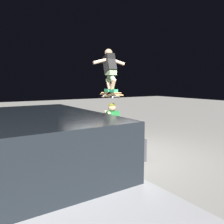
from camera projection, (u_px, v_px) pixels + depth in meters
name	position (u px, v px, depth m)	size (l,w,h in m)	color
ground_plane	(121.00, 155.00, 6.22)	(40.00, 40.00, 0.00)	gray
ledge_box_main	(118.00, 142.00, 6.44)	(2.01, 0.62, 0.54)	#38383D
person_sitting_on_ledge	(108.00, 126.00, 6.06)	(0.60, 0.78, 1.38)	#2D3856
skateboard	(111.00, 95.00, 6.12)	(1.03, 0.31, 0.16)	#AD8451
skater_airborne	(110.00, 68.00, 6.08)	(0.63, 0.89, 1.12)	#2D9E66
kicker_ramp	(64.00, 136.00, 8.05)	(1.28, 1.27, 0.36)	#38383D
trash_bin	(118.00, 170.00, 3.99)	(0.54, 0.54, 0.82)	#19512D
parked_car	(23.00, 181.00, 2.64)	(4.24, 1.99, 1.56)	#B7B7BC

